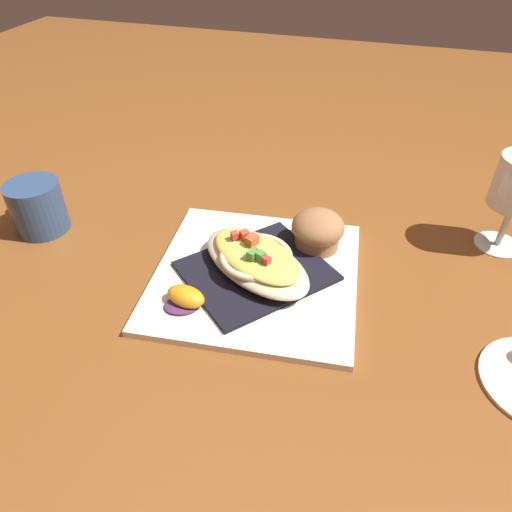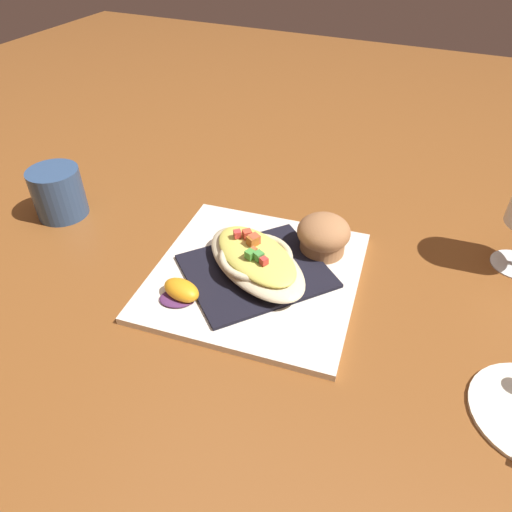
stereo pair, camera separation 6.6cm
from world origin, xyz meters
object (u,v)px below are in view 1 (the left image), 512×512
object	(u,v)px
muffin	(318,230)
orange_garnish	(185,298)
square_plate	(256,275)
coffee_mug	(38,209)
gratin_dish	(256,259)

from	to	relation	value
muffin	orange_garnish	xyz separation A→B (m)	(-0.17, 0.14, -0.02)
square_plate	coffee_mug	bearing A→B (deg)	87.46
square_plate	orange_garnish	xyz separation A→B (m)	(-0.09, 0.07, 0.02)
gratin_dish	coffee_mug	bearing A→B (deg)	87.46
muffin	coffee_mug	distance (m)	0.45
orange_garnish	coffee_mug	distance (m)	0.32
square_plate	gratin_dish	bearing A→B (deg)	77.28
gratin_dish	orange_garnish	distance (m)	0.11
square_plate	coffee_mug	distance (m)	0.37
orange_garnish	coffee_mug	bearing A→B (deg)	70.78
square_plate	muffin	distance (m)	0.12
square_plate	coffee_mug	world-z (taller)	coffee_mug
gratin_dish	muffin	world-z (taller)	muffin
gratin_dish	orange_garnish	world-z (taller)	gratin_dish
gratin_dish	muffin	size ratio (longest dim) A/B	2.67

